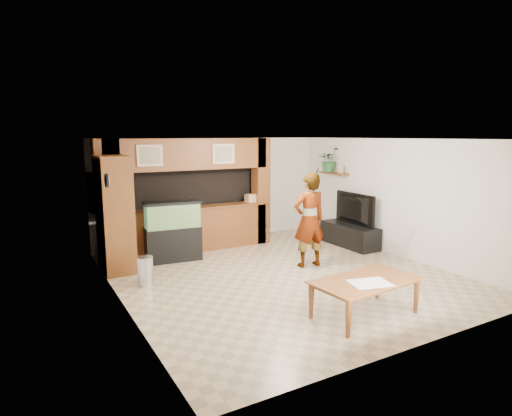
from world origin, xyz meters
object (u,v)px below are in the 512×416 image
pantry_cabinet (115,214)px  aquarium (173,232)px  dining_table (366,298)px  television (350,209)px  person (309,220)px

pantry_cabinet → aquarium: size_ratio=1.77×
pantry_cabinet → dining_table: pantry_cabinet is taller
aquarium → television: (4.16, -0.89, 0.28)m
television → dining_table: (-2.60, -3.29, -0.63)m
aquarium → television: 4.26m
person → aquarium: bearing=-31.7°
television → person: bearing=116.4°
person → television: bearing=-150.3°
pantry_cabinet → television: (5.35, -0.79, -0.23)m
aquarium → dining_table: 4.48m
aquarium → pantry_cabinet: bearing=-169.5°
pantry_cabinet → person: bearing=-25.0°
dining_table → aquarium: bearing=105.8°
television → dining_table: television is taller
dining_table → person: bearing=68.4°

